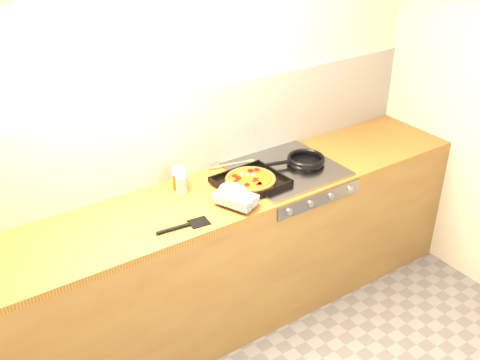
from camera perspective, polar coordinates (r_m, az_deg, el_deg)
room_shell at (r=3.25m, az=-4.51°, el=4.78°), size 3.20×3.20×3.20m
counter_run at (r=3.39m, az=-1.59°, el=-7.73°), size 3.20×0.62×0.90m
stovetop at (r=3.37m, az=4.74°, el=1.07°), size 0.60×0.56×0.02m
pizza_on_tray at (r=3.13m, az=0.58°, el=-0.46°), size 0.49×0.44×0.06m
frying_pan at (r=3.43m, az=6.63°, el=2.02°), size 0.40×0.28×0.04m
tomato_can at (r=3.13m, az=-5.94°, el=-0.46°), size 0.08×0.08×0.10m
juice_glass at (r=3.16m, az=-6.20°, el=0.17°), size 0.10×0.10×0.13m
wooden_spoon at (r=3.42m, az=-0.30°, el=1.69°), size 0.30×0.10×0.02m
black_spatula at (r=2.85m, az=-5.71°, el=-4.67°), size 0.29×0.09×0.02m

